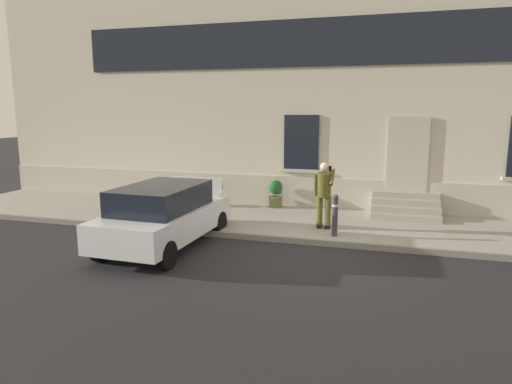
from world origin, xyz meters
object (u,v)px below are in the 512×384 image
at_px(planter_olive, 276,193).
at_px(bollard_near_person, 335,214).
at_px(planter_terracotta, 217,192).
at_px(hatchback_car_white, 165,214).
at_px(bollard_far_left, 195,205).
at_px(person_on_phone, 324,191).

bearing_deg(planter_olive, bollard_near_person, -52.45).
bearing_deg(planter_terracotta, hatchback_car_white, -86.38).
xyz_separation_m(bollard_near_person, planter_olive, (-2.20, 2.86, -0.11)).
xyz_separation_m(hatchback_car_white, bollard_near_person, (3.81, 1.53, -0.08)).
height_order(bollard_near_person, planter_olive, bollard_near_person).
xyz_separation_m(bollard_far_left, planter_terracotta, (-0.34, 2.50, -0.11)).
relative_size(bollard_near_person, bollard_far_left, 1.00).
height_order(hatchback_car_white, planter_olive, hatchback_car_white).
xyz_separation_m(bollard_far_left, person_on_phone, (3.36, 0.62, 0.44)).
distance_m(hatchback_car_white, planter_olive, 4.69).
bearing_deg(planter_olive, person_on_phone, -50.74).
xyz_separation_m(hatchback_car_white, person_on_phone, (3.45, 2.15, 0.36)).
distance_m(person_on_phone, planter_olive, 2.95).
distance_m(bollard_near_person, planter_olive, 3.61).
relative_size(planter_terracotta, planter_olive, 1.00).
height_order(bollard_near_person, person_on_phone, person_on_phone).
relative_size(bollard_near_person, planter_terracotta, 1.22).
distance_m(hatchback_car_white, person_on_phone, 4.08).
relative_size(hatchback_car_white, planter_olive, 4.78).
bearing_deg(bollard_far_left, planter_olive, 61.99).
bearing_deg(bollard_far_left, bollard_near_person, 0.00).
relative_size(bollard_near_person, person_on_phone, 0.60).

